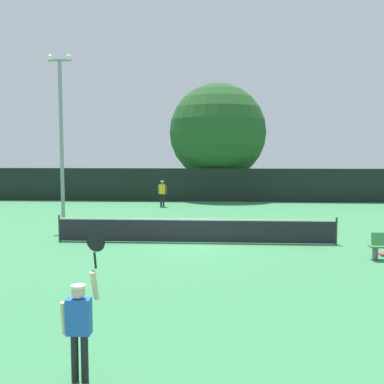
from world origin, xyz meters
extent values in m
plane|color=#387F4C|center=(0.00, 0.00, 0.00)|extent=(120.00, 120.00, 0.00)
cube|color=#232328|center=(0.00, 0.00, 0.48)|extent=(11.10, 0.03, 0.91)
cube|color=white|center=(0.00, 0.00, 0.93)|extent=(11.10, 0.04, 0.06)
cylinder|color=#333338|center=(-5.55, 0.00, 0.54)|extent=(0.08, 0.08, 1.07)
cylinder|color=#333338|center=(5.55, 0.00, 0.54)|extent=(0.08, 0.08, 1.07)
cube|color=black|center=(0.00, 15.31, 1.19)|extent=(39.21, 0.12, 2.39)
cube|color=blue|center=(-1.24, -11.43, 1.07)|extent=(0.38, 0.22, 0.58)
sphere|color=beige|center=(-1.24, -11.43, 1.47)|extent=(0.22, 0.22, 0.22)
cylinder|color=white|center=(-1.24, -11.43, 1.56)|extent=(0.23, 0.23, 0.04)
cylinder|color=black|center=(-1.32, -11.43, 0.39)|extent=(0.12, 0.12, 0.78)
cylinder|color=black|center=(-1.16, -11.43, 0.39)|extent=(0.12, 0.12, 0.78)
cylinder|color=beige|center=(-1.48, -11.43, 1.04)|extent=(0.09, 0.17, 0.55)
cylinder|color=beige|center=(-1.00, -11.35, 1.56)|extent=(0.09, 0.31, 0.53)
cylinder|color=black|center=(-1.00, -11.29, 1.95)|extent=(0.04, 0.11, 0.28)
ellipsoid|color=black|center=(-1.00, -11.23, 2.24)|extent=(0.30, 0.13, 0.36)
cube|color=yellow|center=(-2.81, 11.87, 1.15)|extent=(0.38, 0.22, 0.62)
sphere|color=brown|center=(-2.81, 11.87, 1.58)|extent=(0.24, 0.24, 0.24)
cylinder|color=white|center=(-2.81, 11.87, 1.68)|extent=(0.25, 0.25, 0.04)
cylinder|color=black|center=(-2.89, 11.87, 0.42)|extent=(0.12, 0.12, 0.84)
cylinder|color=black|center=(-2.73, 11.87, 0.42)|extent=(0.12, 0.12, 0.84)
cylinder|color=brown|center=(-3.05, 11.87, 1.12)|extent=(0.09, 0.18, 0.59)
cylinder|color=brown|center=(-2.57, 11.87, 1.12)|extent=(0.09, 0.16, 0.59)
sphere|color=#CCE033|center=(1.09, 2.23, 0.03)|extent=(0.07, 0.07, 0.07)
ellipsoid|color=red|center=(6.74, -1.73, 0.02)|extent=(0.28, 0.36, 0.04)
cube|color=#4C4C51|center=(6.24, -2.53, 0.23)|extent=(0.08, 0.36, 0.45)
cylinder|color=gray|center=(-6.73, 3.94, 3.97)|extent=(0.18, 0.18, 7.93)
cube|color=gray|center=(-6.73, 3.94, 7.98)|extent=(1.10, 0.10, 0.10)
sphere|color=#F2EDCC|center=(-7.18, 3.94, 8.11)|extent=(0.28, 0.28, 0.28)
sphere|color=#F2EDCC|center=(-6.28, 3.94, 8.11)|extent=(0.28, 0.28, 0.28)
cylinder|color=brown|center=(0.76, 18.40, 1.13)|extent=(0.56, 0.56, 2.27)
sphere|color=#235123|center=(0.76, 18.40, 5.09)|extent=(7.54, 7.54, 7.54)
cube|color=navy|center=(-7.82, 21.43, 0.60)|extent=(2.17, 4.31, 0.90)
cube|color=#2D333D|center=(-7.82, 21.13, 1.37)|extent=(1.84, 2.30, 0.64)
cylinder|color=black|center=(-8.67, 22.83, 0.30)|extent=(0.22, 0.60, 0.60)
cylinder|color=black|center=(-6.97, 22.83, 0.30)|extent=(0.22, 0.60, 0.60)
cylinder|color=black|center=(-8.67, 20.03, 0.30)|extent=(0.22, 0.60, 0.60)
cylinder|color=black|center=(-6.97, 20.03, 0.30)|extent=(0.22, 0.60, 0.60)
cube|color=white|center=(9.91, 22.50, 0.60)|extent=(1.94, 4.22, 0.90)
cube|color=#2D333D|center=(9.91, 22.20, 1.37)|extent=(1.72, 2.21, 0.64)
cylinder|color=black|center=(9.06, 23.90, 0.30)|extent=(0.22, 0.60, 0.60)
cylinder|color=black|center=(10.76, 23.90, 0.30)|extent=(0.22, 0.60, 0.60)
cylinder|color=black|center=(9.06, 21.10, 0.30)|extent=(0.22, 0.60, 0.60)
cylinder|color=black|center=(10.76, 21.10, 0.30)|extent=(0.22, 0.60, 0.60)
camera|label=1|loc=(0.99, -18.53, 3.70)|focal=43.93mm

